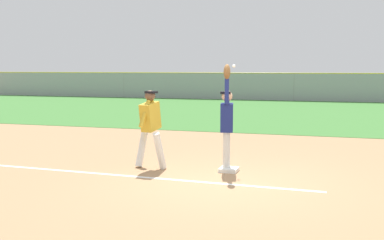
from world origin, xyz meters
TOP-DOWN VIEW (x-y plane):
  - ground_plane at (0.00, 0.00)m, footprint 70.21×70.21m
  - outfield_grass at (0.00, 14.45)m, footprint 49.54×15.93m
  - chalk_foul_line at (-4.09, -0.05)m, footprint 12.00×0.54m
  - first_base at (-0.09, 0.85)m, footprint 0.39×0.39m
  - fielder at (-0.16, 0.93)m, footprint 0.33×0.90m
  - runner at (-1.81, 0.68)m, footprint 0.75×0.84m
  - baseball at (-0.09, 1.32)m, footprint 0.07×0.07m
  - outfield_fence at (0.00, 22.42)m, footprint 49.62×0.08m
  - parked_car_blue at (-9.18, 24.72)m, footprint 4.48×2.28m
  - parked_car_red at (-3.99, 25.18)m, footprint 4.46×2.22m
  - parked_car_green at (0.30, 24.65)m, footprint 4.48×2.27m
  - parked_car_white at (5.44, 24.94)m, footprint 4.43×2.17m

SIDE VIEW (x-z plane):
  - ground_plane at x=0.00m, z-range 0.00..0.00m
  - chalk_foul_line at x=-4.09m, z-range 0.00..0.01m
  - outfield_grass at x=0.00m, z-range 0.00..0.01m
  - first_base at x=-0.09m, z-range 0.00..0.08m
  - parked_car_blue at x=-9.18m, z-range 0.05..1.30m
  - parked_car_red at x=-3.99m, z-range 0.05..1.30m
  - parked_car_green at x=0.30m, z-range 0.05..1.30m
  - parked_car_white at x=5.44m, z-range 0.05..1.30m
  - outfield_fence at x=0.00m, z-range 0.00..1.88m
  - runner at x=-1.81m, z-range 0.14..1.86m
  - fielder at x=-0.16m, z-range -0.02..2.26m
  - baseball at x=-0.09m, z-range 2.21..2.28m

